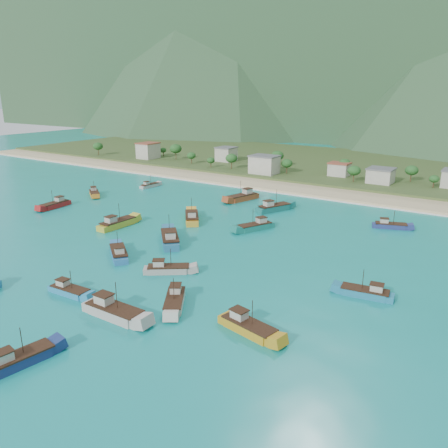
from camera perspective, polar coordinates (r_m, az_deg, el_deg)
The scene contains 25 objects.
ground at distance 99.01m, azimuth -5.86°, elevation -4.19°, with size 600.00×600.00×0.00m, color #0B7E71.
beach at distance 165.08m, azimuth 11.76°, elevation 4.19°, with size 400.00×18.00×1.20m, color beige.
land at distance 221.96m, azimuth 17.78°, elevation 6.98°, with size 400.00×110.00×2.40m, color #385123.
surf_line at distance 156.50m, azimuth 10.44°, elevation 3.57°, with size 400.00×2.50×0.08m, color white.
mountains at distance 486.25m, azimuth 26.40°, elevation 23.84°, with size 1520.00×440.00×260.00m.
village at distance 183.60m, azimuth 14.90°, elevation 6.82°, with size 222.39×28.42×7.88m.
vegetation at distance 183.74m, azimuth 18.24°, elevation 6.61°, with size 277.26×25.51×9.24m.
boat_1 at distance 126.30m, azimuth 20.89°, elevation -0.26°, with size 9.43×5.51×5.35m.
boat_3 at distance 77.36m, azimuth -6.46°, elevation -10.01°, with size 7.87×9.82×5.82m.
boat_4 at distance 161.81m, azimuth -16.57°, elevation 3.81°, with size 9.52×7.86×5.69m.
boat_6 at distance 117.04m, azimuth 4.10°, elevation -0.38°, with size 7.35×10.92×6.26m.
boat_7 at distance 171.19m, azimuth -9.67°, elevation 4.94°, with size 3.22×8.64×5.00m.
boat_9 at distance 83.82m, azimuth 18.04°, elevation -8.61°, with size 9.68×4.08×5.54m.
boat_11 at distance 75.34m, azimuth -14.19°, elevation -11.08°, with size 11.65×3.58×6.86m.
boat_12 at distance 124.71m, azimuth -4.22°, elevation 0.78°, with size 10.18×11.41×7.00m.
boat_13 at distance 135.91m, azimuth 6.53°, elevation 2.08°, with size 7.86×12.19×6.96m.
boat_14 at distance 149.23m, azimuth -21.18°, elevation 2.32°, with size 4.23×10.78×6.21m.
boat_15 at distance 90.42m, azimuth -7.38°, elevation -5.94°, with size 9.27×7.83×5.58m.
boat_16 at distance 148.43m, azimuth 2.44°, elevation 3.48°, with size 6.70×12.84×7.28m.
boat_18 at distance 67.89m, azimuth -25.23°, elevation -15.86°, with size 4.54×10.18×5.81m.
boat_19 at distance 122.51m, azimuth -13.74°, elevation 0.01°, with size 3.76×11.73×6.88m.
boat_20 at distance 107.27m, azimuth -7.07°, elevation -1.99°, with size 11.45×11.62×7.44m.
boat_22 at distance 100.57m, azimuth -13.57°, elevation -3.81°, with size 10.19×8.79×6.18m.
boat_23 at distance 85.48m, azimuth -19.51°, elevation -8.29°, with size 8.93×3.13×5.19m.
boat_24 at distance 69.20m, azimuth 3.16°, elevation -13.37°, with size 10.68×5.01×6.07m.
Camera 1 is at (59.12, -70.94, 35.71)m, focal length 35.00 mm.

